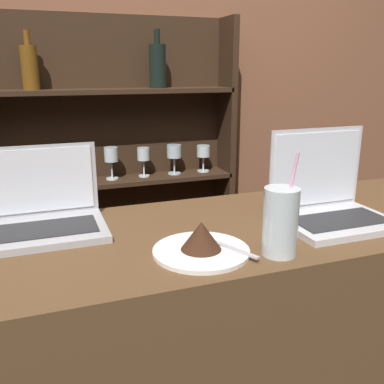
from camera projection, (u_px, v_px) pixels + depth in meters
The scene contains 6 objects.
back_wall at pixel (117, 80), 1.99m from camera, with size 7.00×0.06×2.70m.
back_shelf at pixel (112, 188), 2.03m from camera, with size 1.18×0.18×1.63m.
laptop_near at pixel (41, 214), 1.12m from camera, with size 0.32×0.24×0.21m.
laptop_far at pixel (329, 201), 1.19m from camera, with size 0.30×0.23×0.25m.
cake_plate at pixel (201, 243), 0.98m from camera, with size 0.23×0.23×0.08m.
water_glass at pixel (280, 222), 0.96m from camera, with size 0.08×0.08×0.24m.
Camera 1 is at (-0.38, -0.71, 1.40)m, focal length 40.00 mm.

